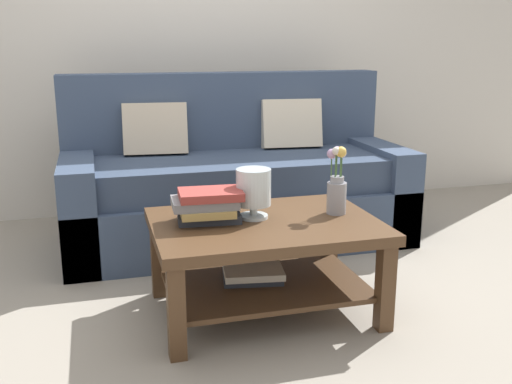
{
  "coord_description": "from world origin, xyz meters",
  "views": [
    {
      "loc": [
        -0.74,
        -2.8,
        1.26
      ],
      "look_at": [
        -0.0,
        -0.17,
        0.56
      ],
      "focal_mm": 41.16,
      "sensor_mm": 36.0,
      "label": 1
    }
  ],
  "objects_px": {
    "book_stack_main": "(208,206)",
    "flower_pitcher": "(337,186)",
    "coffee_table": "(264,247)",
    "couch": "(235,184)",
    "glass_hurricane_vase": "(253,189)"
  },
  "relations": [
    {
      "from": "glass_hurricane_vase",
      "to": "flower_pitcher",
      "type": "xyz_separation_m",
      "value": [
        0.4,
        -0.03,
        -0.0
      ]
    },
    {
      "from": "book_stack_main",
      "to": "couch",
      "type": "bearing_deg",
      "value": 70.14
    },
    {
      "from": "coffee_table",
      "to": "flower_pitcher",
      "type": "xyz_separation_m",
      "value": [
        0.37,
        0.02,
        0.26
      ]
    },
    {
      "from": "flower_pitcher",
      "to": "couch",
      "type": "bearing_deg",
      "value": 102.55
    },
    {
      "from": "book_stack_main",
      "to": "flower_pitcher",
      "type": "relative_size",
      "value": 0.99
    },
    {
      "from": "coffee_table",
      "to": "glass_hurricane_vase",
      "type": "relative_size",
      "value": 4.42
    },
    {
      "from": "glass_hurricane_vase",
      "to": "book_stack_main",
      "type": "bearing_deg",
      "value": -177.65
    },
    {
      "from": "couch",
      "to": "coffee_table",
      "type": "relative_size",
      "value": 2.06
    },
    {
      "from": "flower_pitcher",
      "to": "book_stack_main",
      "type": "bearing_deg",
      "value": 177.61
    },
    {
      "from": "coffee_table",
      "to": "flower_pitcher",
      "type": "bearing_deg",
      "value": 3.31
    },
    {
      "from": "couch",
      "to": "flower_pitcher",
      "type": "relative_size",
      "value": 6.51
    },
    {
      "from": "couch",
      "to": "book_stack_main",
      "type": "bearing_deg",
      "value": -109.86
    },
    {
      "from": "couch",
      "to": "glass_hurricane_vase",
      "type": "height_order",
      "value": "couch"
    },
    {
      "from": "couch",
      "to": "glass_hurricane_vase",
      "type": "distance_m",
      "value": 1.08
    },
    {
      "from": "coffee_table",
      "to": "couch",
      "type": "bearing_deg",
      "value": 83.44
    }
  ]
}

